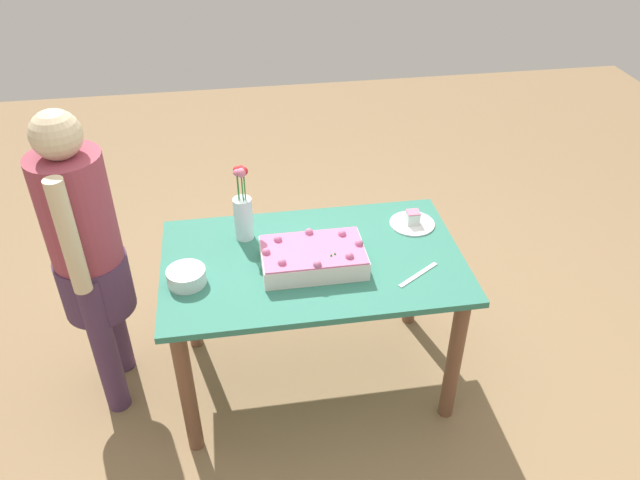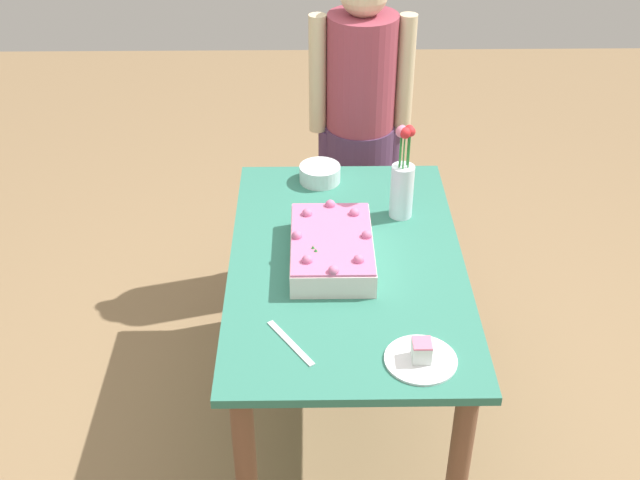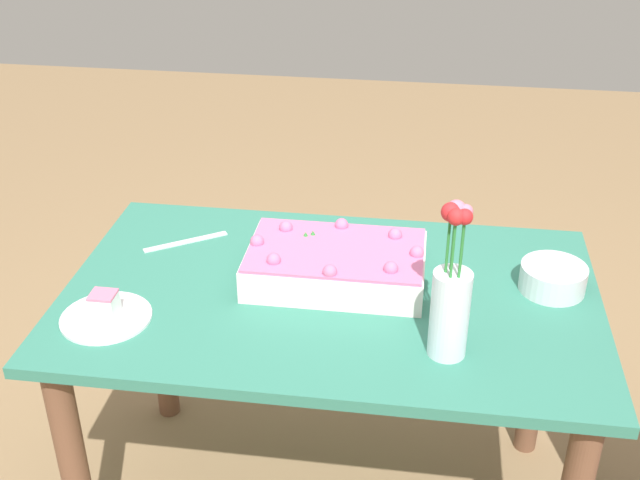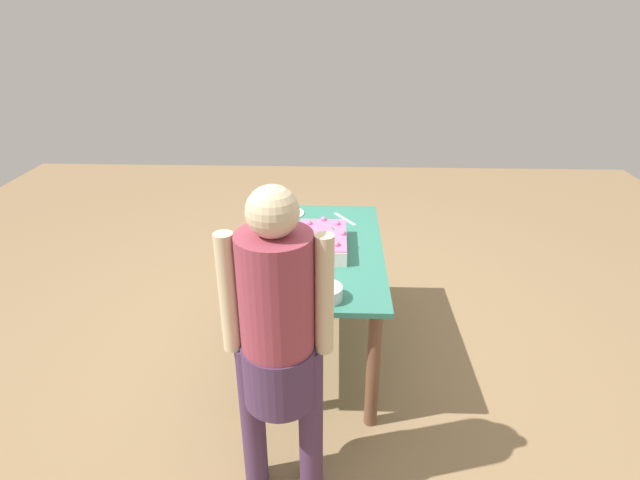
{
  "view_description": "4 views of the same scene",
  "coord_description": "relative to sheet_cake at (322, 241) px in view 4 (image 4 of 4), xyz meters",
  "views": [
    {
      "loc": [
        -0.32,
        -2.2,
        2.44
      ],
      "look_at": [
        0.03,
        -0.05,
        0.89
      ],
      "focal_mm": 35.0,
      "sensor_mm": 36.0,
      "label": 1
    },
    {
      "loc": [
        2.26,
        -0.12,
        2.38
      ],
      "look_at": [
        0.05,
        -0.09,
        0.88
      ],
      "focal_mm": 45.0,
      "sensor_mm": 36.0,
      "label": 2
    },
    {
      "loc": [
        -0.21,
        1.68,
        1.86
      ],
      "look_at": [
        0.04,
        -0.07,
        0.86
      ],
      "focal_mm": 45.0,
      "sensor_mm": 36.0,
      "label": 3
    },
    {
      "loc": [
        -2.62,
        -0.13,
        2.08
      ],
      "look_at": [
        -0.03,
        -0.04,
        0.82
      ],
      "focal_mm": 28.0,
      "sensor_mm": 36.0,
      "label": 4
    }
  ],
  "objects": [
    {
      "name": "ground_plane",
      "position": [
        0.01,
        0.05,
        -0.81
      ],
      "size": [
        8.0,
        8.0,
        0.0
      ],
      "primitive_type": "plane",
      "color": "#90724E"
    },
    {
      "name": "dining_table",
      "position": [
        0.01,
        0.05,
        -0.18
      ],
      "size": [
        1.34,
        0.82,
        0.76
      ],
      "color": "#337965",
      "rests_on": "ground_plane"
    },
    {
      "name": "sheet_cake",
      "position": [
        0.0,
        0.0,
        0.0
      ],
      "size": [
        0.45,
        0.28,
        0.12
      ],
      "color": "white",
      "rests_on": "dining_table"
    },
    {
      "name": "serving_plate_with_slice",
      "position": [
        0.52,
        0.25,
        -0.03
      ],
      "size": [
        0.22,
        0.22,
        0.07
      ],
      "color": "white",
      "rests_on": "dining_table"
    },
    {
      "name": "cake_knife",
      "position": [
        0.44,
        -0.14,
        -0.05
      ],
      "size": [
        0.21,
        0.15,
        0.0
      ],
      "primitive_type": "cube",
      "rotation": [
        0.0,
        0.0,
        0.59
      ],
      "color": "silver",
      "rests_on": "dining_table"
    },
    {
      "name": "flower_vase",
      "position": [
        -0.28,
        0.27,
        0.09
      ],
      "size": [
        0.09,
        0.09,
        0.37
      ],
      "color": "white",
      "rests_on": "dining_table"
    },
    {
      "name": "fruit_bowl",
      "position": [
        -0.54,
        -0.03,
        -0.01
      ],
      "size": [
        0.16,
        0.16,
        0.07
      ],
      "primitive_type": "cylinder",
      "color": "silver",
      "rests_on": "dining_table"
    },
    {
      "name": "person_standing",
      "position": [
        -0.97,
        0.15,
        0.05
      ],
      "size": [
        0.31,
        0.45,
        1.49
      ],
      "color": "#4A3051",
      "rests_on": "ground_plane"
    }
  ]
}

